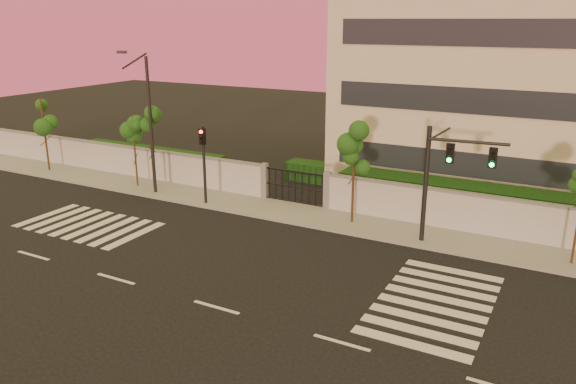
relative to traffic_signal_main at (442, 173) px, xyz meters
name	(u,v)px	position (x,y,z in m)	size (l,w,h in m)	color
ground	(216,307)	(-5.65, -9.75, -3.55)	(120.00, 120.00, 0.00)	black
sidewalk	(332,220)	(-5.65, 0.75, -3.47)	(60.00, 3.00, 0.15)	gray
perimeter_wall	(346,195)	(-5.55, 2.25, -2.48)	(60.00, 0.36, 2.20)	#AEB1B5
hedge_row	(381,189)	(-4.48, 4.99, -2.73)	(41.00, 4.25, 1.80)	black
institutional_building	(552,90)	(3.35, 12.24, 2.61)	(24.40, 12.40, 12.25)	beige
road_markings	(237,262)	(-7.23, -5.99, -3.54)	(57.00, 7.62, 0.02)	silver
street_tree_a	(43,118)	(-27.05, 0.60, 0.22)	(1.63, 1.30, 5.12)	#382314
street_tree_b	(134,135)	(-18.93, 0.57, -0.19)	(1.37, 1.09, 4.56)	#382314
street_tree_c	(150,123)	(-17.58, 0.60, 0.67)	(1.63, 1.30, 5.74)	#382314
street_tree_d	(355,150)	(-4.54, 0.81, 0.39)	(1.63, 1.30, 5.35)	#382314
traffic_signal_main	(442,173)	(0.00, 0.00, 0.00)	(3.55, 0.50, 5.61)	black
traffic_signal_secondary	(204,155)	(-13.08, -0.27, -0.62)	(0.36, 0.34, 4.61)	black
streetlight_west	(148,119)	(-17.03, -0.14, 1.08)	(0.51, 2.06, 8.56)	black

